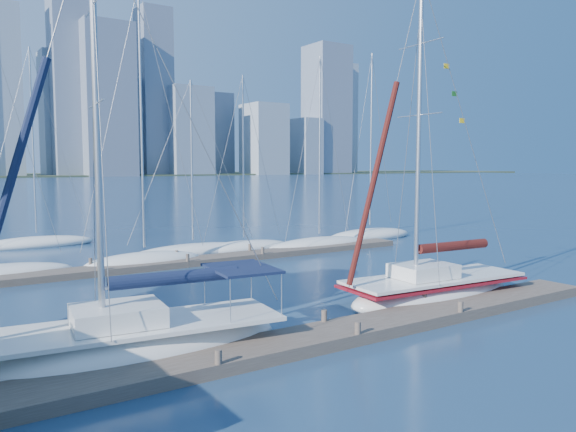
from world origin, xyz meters
TOP-DOWN VIEW (x-y plane):
  - ground at (0.00, 0.00)m, footprint 700.00×700.00m
  - near_dock at (0.00, 0.00)m, footprint 26.00×2.00m
  - far_dock at (2.00, 16.00)m, footprint 30.00×1.80m
  - sailboat_navy at (-6.27, 1.85)m, footprint 9.53×4.03m
  - sailboat_maroon at (6.75, 2.00)m, footprint 9.16×3.59m
  - bg_boat_1 at (-0.90, 17.02)m, footprint 7.30×3.46m
  - bg_boat_2 at (3.08, 19.16)m, footprint 8.59×3.43m
  - bg_boat_3 at (6.71, 18.88)m, footprint 7.32×3.69m
  - bg_boat_4 at (11.79, 17.10)m, footprint 8.60×5.22m
  - bg_boat_5 at (18.17, 18.96)m, footprint 8.44×5.34m
  - bg_boat_6 at (-4.76, 28.88)m, footprint 8.19×4.35m

SIDE VIEW (x-z plane):
  - ground at x=0.00m, z-range 0.00..0.00m
  - far_dock at x=2.00m, z-range 0.00..0.36m
  - near_dock at x=0.00m, z-range 0.00..0.40m
  - bg_boat_2 at x=3.08m, z-range -5.55..6.04m
  - bg_boat_3 at x=6.71m, z-range -5.83..6.33m
  - bg_boat_4 at x=11.79m, z-range -6.57..7.11m
  - bg_boat_6 at x=-4.76m, z-range -6.95..7.49m
  - bg_boat_5 at x=18.17m, z-range -7.14..7.73m
  - bg_boat_1 at x=-0.90m, z-range -7.80..8.45m
  - sailboat_navy at x=-6.27m, z-range -5.78..7.76m
  - sailboat_maroon at x=6.75m, z-range -6.02..8.14m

